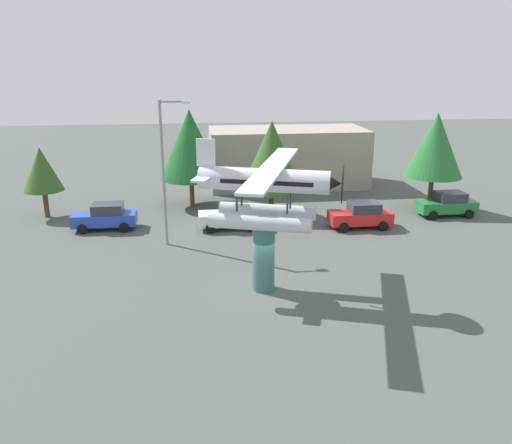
# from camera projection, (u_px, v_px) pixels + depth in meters

# --- Properties ---
(ground_plane) EXTENTS (140.00, 140.00, 0.00)m
(ground_plane) POSITION_uv_depth(u_px,v_px,m) (263.00, 289.00, 25.89)
(ground_plane) COLOR #4C514C
(display_pedestal) EXTENTS (1.10, 1.10, 3.43)m
(display_pedestal) POSITION_uv_depth(u_px,v_px,m) (264.00, 257.00, 25.37)
(display_pedestal) COLOR #386B66
(display_pedestal) RESTS_ON ground
(floatplane_monument) EXTENTS (7.20, 10.21, 4.00)m
(floatplane_monument) POSITION_uv_depth(u_px,v_px,m) (267.00, 190.00, 24.32)
(floatplane_monument) COLOR silver
(floatplane_monument) RESTS_ON display_pedestal
(car_near_blue) EXTENTS (4.20, 2.02, 1.76)m
(car_near_blue) POSITION_uv_depth(u_px,v_px,m) (105.00, 216.00, 34.73)
(car_near_blue) COLOR #2847B7
(car_near_blue) RESTS_ON ground
(car_mid_white) EXTENTS (4.20, 2.02, 1.76)m
(car_mid_white) POSITION_uv_depth(u_px,v_px,m) (231.00, 216.00, 34.83)
(car_mid_white) COLOR white
(car_mid_white) RESTS_ON ground
(car_far_red) EXTENTS (4.20, 2.02, 1.76)m
(car_far_red) POSITION_uv_depth(u_px,v_px,m) (361.00, 215.00, 35.05)
(car_far_red) COLOR red
(car_far_red) RESTS_ON ground
(car_distant_green) EXTENTS (4.20, 2.02, 1.76)m
(car_distant_green) POSITION_uv_depth(u_px,v_px,m) (447.00, 204.00, 37.70)
(car_distant_green) COLOR #237A38
(car_distant_green) RESTS_ON ground
(streetlight_primary) EXTENTS (1.84, 0.28, 8.76)m
(streetlight_primary) POSITION_uv_depth(u_px,v_px,m) (166.00, 164.00, 30.62)
(streetlight_primary) COLOR gray
(streetlight_primary) RESTS_ON ground
(storefront_building) EXTENTS (13.79, 6.33, 5.06)m
(storefront_building) POSITION_uv_depth(u_px,v_px,m) (287.00, 157.00, 46.54)
(storefront_building) COLOR #9E9384
(storefront_building) RESTS_ON ground
(tree_west) EXTENTS (2.80, 2.80, 5.09)m
(tree_west) POSITION_uv_depth(u_px,v_px,m) (42.00, 169.00, 36.58)
(tree_west) COLOR brown
(tree_west) RESTS_ON ground
(tree_east) EXTENTS (4.73, 4.73, 7.43)m
(tree_east) POSITION_uv_depth(u_px,v_px,m) (190.00, 144.00, 39.11)
(tree_east) COLOR brown
(tree_east) RESTS_ON ground
(tree_center_back) EXTENTS (4.47, 4.47, 6.90)m
(tree_center_back) POSITION_uv_depth(u_px,v_px,m) (272.00, 156.00, 36.60)
(tree_center_back) COLOR brown
(tree_center_back) RESTS_ON ground
(tree_far_east) EXTENTS (4.24, 4.24, 7.30)m
(tree_far_east) POSITION_uv_depth(u_px,v_px,m) (435.00, 145.00, 38.05)
(tree_far_east) COLOR brown
(tree_far_east) RESTS_ON ground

